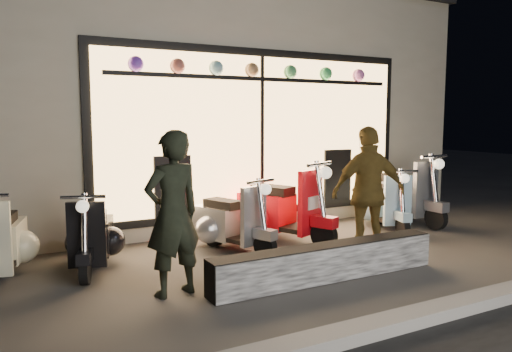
{
  "coord_description": "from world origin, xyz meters",
  "views": [
    {
      "loc": [
        -3.06,
        -5.02,
        1.79
      ],
      "look_at": [
        -0.02,
        0.6,
        1.05
      ],
      "focal_mm": 35.0,
      "sensor_mm": 36.0,
      "label": 1
    }
  ],
  "objects": [
    {
      "name": "woman",
      "position": [
        1.23,
        -0.13,
        0.85
      ],
      "size": [
        1.06,
        0.65,
        1.69
      ],
      "primitive_type": "imported",
      "rotation": [
        0.0,
        0.0,
        2.88
      ],
      "color": "brown",
      "rests_on": "ground"
    },
    {
      "name": "scooter_cream",
      "position": [
        -2.98,
        1.23,
        0.4
      ],
      "size": [
        0.66,
        1.4,
        1.0
      ],
      "rotation": [
        0.0,
        0.0,
        -0.23
      ],
      "color": "black",
      "rests_on": "ground"
    },
    {
      "name": "scooter_grey",
      "position": [
        3.22,
        1.38,
        0.46
      ],
      "size": [
        0.55,
        1.61,
        1.15
      ],
      "rotation": [
        0.0,
        0.0,
        0.04
      ],
      "color": "black",
      "rests_on": "ground"
    },
    {
      "name": "scooter_red",
      "position": [
        0.64,
        1.22,
        0.46
      ],
      "size": [
        0.91,
        1.57,
        1.14
      ],
      "rotation": [
        0.0,
        0.0,
        0.4
      ],
      "color": "black",
      "rests_on": "ground"
    },
    {
      "name": "ground",
      "position": [
        0.0,
        0.0,
        0.0
      ],
      "size": [
        40.0,
        40.0,
        0.0
      ],
      "primitive_type": "plane",
      "color": "#383533",
      "rests_on": "ground"
    },
    {
      "name": "kerb",
      "position": [
        0.0,
        -2.0,
        0.06
      ],
      "size": [
        40.0,
        0.25,
        0.12
      ],
      "primitive_type": "cube",
      "color": "slate",
      "rests_on": "ground"
    },
    {
      "name": "scooter_black",
      "position": [
        -1.98,
        1.1,
        0.37
      ],
      "size": [
        0.68,
        1.29,
        0.93
      ],
      "rotation": [
        0.0,
        0.0,
        -0.32
      ],
      "color": "black",
      "rests_on": "ground"
    },
    {
      "name": "graffiti_barrier",
      "position": [
        0.2,
        -0.65,
        0.2
      ],
      "size": [
        2.83,
        0.28,
        0.4
      ],
      "primitive_type": "cube",
      "color": "black",
      "rests_on": "ground"
    },
    {
      "name": "shop_building",
      "position": [
        0.0,
        4.98,
        2.1
      ],
      "size": [
        10.2,
        6.23,
        4.2
      ],
      "color": "beige",
      "rests_on": "ground"
    },
    {
      "name": "scooter_silver",
      "position": [
        -0.23,
        1.07,
        0.39
      ],
      "size": [
        0.74,
        1.35,
        0.97
      ],
      "rotation": [
        0.0,
        0.0,
        0.35
      ],
      "color": "black",
      "rests_on": "ground"
    },
    {
      "name": "man",
      "position": [
        -1.45,
        -0.29,
        0.84
      ],
      "size": [
        0.68,
        0.51,
        1.68
      ],
      "primitive_type": "imported",
      "rotation": [
        0.0,
        0.0,
        3.34
      ],
      "color": "black",
      "rests_on": "ground"
    },
    {
      "name": "scooter_blue",
      "position": [
        2.62,
        1.08,
        0.39
      ],
      "size": [
        0.72,
        1.36,
        0.97
      ],
      "rotation": [
        0.0,
        0.0,
        -0.32
      ],
      "color": "black",
      "rests_on": "ground"
    }
  ]
}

